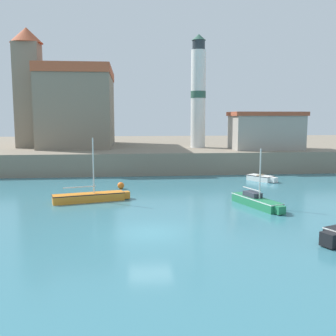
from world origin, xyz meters
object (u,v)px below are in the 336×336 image
object	(u,v)px
mooring_buoy	(121,186)
sailboat_green_1	(257,201)
sailboat_orange_2	(90,197)
harbor_shed_near_wharf	(266,130)
dinghy_white_4	(261,178)
lighthouse	(198,93)
church	(74,105)

from	to	relation	value
mooring_buoy	sailboat_green_1	bearing A→B (deg)	-38.91
sailboat_orange_2	harbor_shed_near_wharf	distance (m)	27.01
dinghy_white_4	lighthouse	xyz separation A→B (m)	(-4.46, 12.75, 9.34)
church	harbor_shed_near_wharf	xyz separation A→B (m)	(24.66, -8.00, -3.29)
mooring_buoy	lighthouse	xyz separation A→B (m)	(9.94, 15.79, 9.35)
lighthouse	mooring_buoy	bearing A→B (deg)	-122.20
sailboat_orange_2	dinghy_white_4	world-z (taller)	sailboat_orange_2
lighthouse	sailboat_orange_2	bearing A→B (deg)	-120.22
church	lighthouse	bearing A→B (deg)	-14.58
sailboat_green_1	sailboat_orange_2	distance (m)	12.80
church	dinghy_white_4	bearing A→B (deg)	-38.97
sailboat_orange_2	harbor_shed_near_wharf	bearing A→B (deg)	40.58
sailboat_orange_2	mooring_buoy	world-z (taller)	sailboat_orange_2
sailboat_green_1	mooring_buoy	size ratio (longest dim) A/B	8.66
mooring_buoy	harbor_shed_near_wharf	bearing A→B (deg)	34.04
sailboat_orange_2	dinghy_white_4	size ratio (longest dim) A/B	1.90
dinghy_white_4	mooring_buoy	xyz separation A→B (m)	(-14.40, -3.04, -0.00)
mooring_buoy	harbor_shed_near_wharf	world-z (taller)	harbor_shed_near_wharf
sailboat_orange_2	lighthouse	bearing A→B (deg)	59.78
church	lighthouse	xyz separation A→B (m)	(16.66, -4.33, 1.48)
mooring_buoy	lighthouse	world-z (taller)	lighthouse
sailboat_orange_2	church	world-z (taller)	church
sailboat_green_1	sailboat_orange_2	world-z (taller)	sailboat_orange_2
sailboat_green_1	harbor_shed_near_wharf	world-z (taller)	harbor_shed_near_wharf
sailboat_green_1	lighthouse	size ratio (longest dim) A/B	0.37
sailboat_green_1	sailboat_orange_2	xyz separation A→B (m)	(-12.44, 3.00, -0.03)
harbor_shed_near_wharf	lighthouse	bearing A→B (deg)	155.36
mooring_buoy	church	size ratio (longest dim) A/B	0.04
sailboat_green_1	church	xyz separation A→B (m)	(-16.88, 28.33, 7.77)
sailboat_green_1	mooring_buoy	world-z (taller)	sailboat_green_1
lighthouse	harbor_shed_near_wharf	size ratio (longest dim) A/B	1.64
sailboat_orange_2	lighthouse	world-z (taller)	lighthouse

